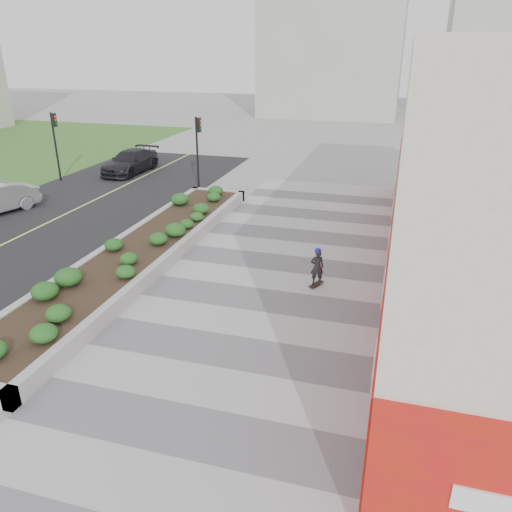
# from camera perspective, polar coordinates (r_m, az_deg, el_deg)

# --- Properties ---
(ground) EXTENTS (160.00, 160.00, 0.00)m
(ground) POSITION_cam_1_polar(r_m,az_deg,el_deg) (12.82, -5.76, -15.08)
(ground) COLOR gray
(ground) RESTS_ON ground
(walkway) EXTENTS (8.00, 36.00, 0.01)m
(walkway) POSITION_cam_1_polar(r_m,az_deg,el_deg) (15.14, -1.57, -8.40)
(walkway) COLOR #A8A8AD
(walkway) RESTS_ON ground
(building) EXTENTS (6.04, 24.08, 8.00)m
(building) POSITION_cam_1_polar(r_m,az_deg,el_deg) (18.94, 25.16, 8.89)
(building) COLOR #BCB7A0
(building) RESTS_ON ground
(planter) EXTENTS (3.00, 18.00, 0.90)m
(planter) POSITION_cam_1_polar(r_m,az_deg,el_deg) (20.28, -13.06, 0.72)
(planter) COLOR #9E9EA0
(planter) RESTS_ON ground
(street) EXTENTS (10.00, 40.00, 0.00)m
(street) POSITION_cam_1_polar(r_m,az_deg,el_deg) (24.15, -26.64, 1.36)
(street) COLOR black
(street) RESTS_ON ground
(traffic_signal_near) EXTENTS (0.33, 0.28, 4.20)m
(traffic_signal_near) POSITION_cam_1_polar(r_m,az_deg,el_deg) (29.51, -6.64, 12.76)
(traffic_signal_near) COLOR black
(traffic_signal_near) RESTS_ON ground
(traffic_signal_far) EXTENTS (0.33, 0.28, 4.20)m
(traffic_signal_far) POSITION_cam_1_polar(r_m,az_deg,el_deg) (33.69, -21.97, 12.55)
(traffic_signal_far) COLOR black
(traffic_signal_far) RESTS_ON ground
(distant_bldg_north_l) EXTENTS (16.00, 12.00, 20.00)m
(distant_bldg_north_l) POSITION_cam_1_polar(r_m,az_deg,el_deg) (64.97, 8.98, 24.49)
(distant_bldg_north_l) COLOR #ADAAA3
(distant_bldg_north_l) RESTS_ON ground
(manhole_cover) EXTENTS (0.44, 0.44, 0.01)m
(manhole_cover) POSITION_cam_1_polar(r_m,az_deg,el_deg) (15.01, 0.27, -8.68)
(manhole_cover) COLOR #595654
(manhole_cover) RESTS_ON ground
(skateboarder) EXTENTS (0.54, 0.74, 1.45)m
(skateboarder) POSITION_cam_1_polar(r_m,az_deg,el_deg) (17.58, 7.00, -1.22)
(skateboarder) COLOR beige
(skateboarder) RESTS_ON ground
(car_dark) EXTENTS (2.22, 5.13, 1.47)m
(car_dark) POSITION_cam_1_polar(r_m,az_deg,el_deg) (34.96, -14.17, 10.42)
(car_dark) COLOR black
(car_dark) RESTS_ON ground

